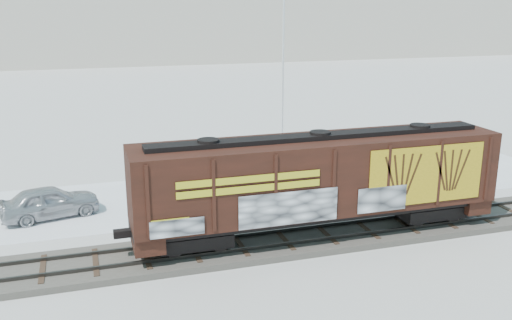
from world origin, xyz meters
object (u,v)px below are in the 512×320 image
object	(u,v)px
car_silver	(50,202)
car_white	(215,181)
flagpole	(284,90)
hopper_railcar	(319,178)
car_dark	(359,166)

from	to	relation	value
car_silver	car_white	distance (m)	8.67
flagpole	car_silver	bearing A→B (deg)	-153.43
flagpole	car_white	size ratio (longest dim) A/B	2.66
hopper_railcar	flagpole	size ratio (longest dim) A/B	1.32
car_white	car_dark	world-z (taller)	car_white
car_white	car_silver	bearing A→B (deg)	91.63
car_white	flagpole	bearing A→B (deg)	-49.74
car_silver	car_dark	size ratio (longest dim) A/B	0.93
car_silver	car_white	bearing A→B (deg)	-96.98
car_silver	car_dark	distance (m)	17.72
flagpole	hopper_railcar	bearing A→B (deg)	-103.88
car_white	car_dark	xyz separation A→B (m)	(9.05, 0.36, -0.03)
car_dark	flagpole	bearing A→B (deg)	37.24
car_dark	car_white	bearing A→B (deg)	105.84
flagpole	car_silver	size ratio (longest dim) A/B	2.64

